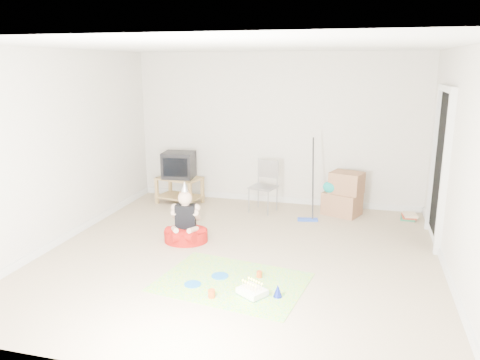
% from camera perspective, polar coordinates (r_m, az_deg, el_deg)
% --- Properties ---
extents(ground, '(5.00, 5.00, 0.00)m').
position_cam_1_polar(ground, '(6.10, -0.06, -9.18)').
color(ground, tan).
rests_on(ground, ground).
extents(doorway_recess, '(0.02, 0.90, 2.05)m').
position_cam_1_polar(doorway_recess, '(6.84, 23.25, 1.24)').
color(doorway_recess, black).
rests_on(doorway_recess, ground).
extents(tv_stand, '(0.83, 0.61, 0.47)m').
position_cam_1_polar(tv_stand, '(8.29, -7.37, -0.97)').
color(tv_stand, '#9D7B46').
rests_on(tv_stand, ground).
extents(crt_tv, '(0.56, 0.48, 0.45)m').
position_cam_1_polar(crt_tv, '(8.19, -7.46, 1.84)').
color(crt_tv, black).
rests_on(crt_tv, tv_stand).
extents(folding_chair, '(0.48, 0.46, 0.87)m').
position_cam_1_polar(folding_chair, '(7.73, 2.84, -0.86)').
color(folding_chair, '#949499').
rests_on(folding_chair, ground).
extents(cardboard_boxes, '(0.69, 0.60, 0.71)m').
position_cam_1_polar(cardboard_boxes, '(7.77, 12.47, -1.72)').
color(cardboard_boxes, '#9A6B4A').
rests_on(cardboard_boxes, ground).
extents(floor_mop, '(0.33, 0.42, 1.27)m').
position_cam_1_polar(floor_mop, '(7.38, 8.31, -3.02)').
color(floor_mop, blue).
rests_on(floor_mop, ground).
extents(book_pile, '(0.24, 0.30, 0.09)m').
position_cam_1_polar(book_pile, '(7.91, 19.89, -4.18)').
color(book_pile, '#27764E').
rests_on(book_pile, ground).
extents(seated_woman, '(0.71, 0.71, 0.86)m').
position_cam_1_polar(seated_woman, '(6.54, -6.62, -5.87)').
color(seated_woman, '#B21610').
rests_on(seated_woman, ground).
extents(party_mat, '(1.78, 1.40, 0.01)m').
position_cam_1_polar(party_mat, '(5.41, -1.02, -12.33)').
color(party_mat, '#EF3280').
rests_on(party_mat, ground).
extents(birthday_cake, '(0.35, 0.34, 0.14)m').
position_cam_1_polar(birthday_cake, '(5.12, 1.48, -13.51)').
color(birthday_cake, white).
rests_on(birthday_cake, party_mat).
extents(blue_plate_near, '(0.24, 0.24, 0.01)m').
position_cam_1_polar(blue_plate_near, '(5.53, -2.46, -11.60)').
color(blue_plate_near, blue).
rests_on(blue_plate_near, party_mat).
extents(blue_plate_far, '(0.22, 0.22, 0.01)m').
position_cam_1_polar(blue_plate_far, '(5.37, -5.79, -12.52)').
color(blue_plate_far, blue).
rests_on(blue_plate_far, party_mat).
extents(orange_cup_near, '(0.07, 0.07, 0.07)m').
position_cam_1_polar(orange_cup_near, '(5.50, 2.36, -11.41)').
color(orange_cup_near, '#CE4C16').
rests_on(orange_cup_near, party_mat).
extents(orange_cup_far, '(0.08, 0.08, 0.09)m').
position_cam_1_polar(orange_cup_far, '(5.07, -3.49, -13.66)').
color(orange_cup_far, '#CE4C16').
rests_on(orange_cup_far, party_mat).
extents(blue_party_hat, '(0.11, 0.11, 0.14)m').
position_cam_1_polar(blue_party_hat, '(5.08, 4.63, -13.28)').
color(blue_party_hat, '#1727A1').
rests_on(blue_party_hat, party_mat).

